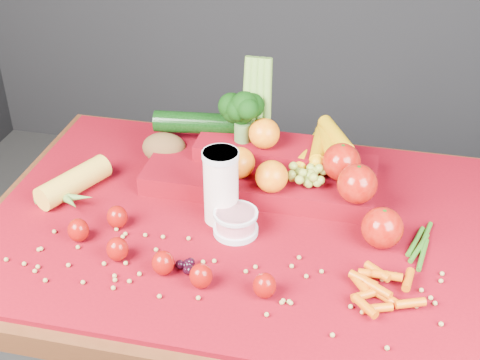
% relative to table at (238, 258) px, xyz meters
% --- Properties ---
extents(table, '(1.10, 0.80, 0.75)m').
position_rel_table_xyz_m(table, '(0.00, 0.00, 0.00)').
color(table, '#3D1D0D').
rests_on(table, ground).
extents(red_cloth, '(1.05, 0.75, 0.01)m').
position_rel_table_xyz_m(red_cloth, '(0.00, 0.00, 0.10)').
color(red_cloth, '#6E030E').
rests_on(red_cloth, table).
extents(milk_glass, '(0.08, 0.08, 0.16)m').
position_rel_table_xyz_m(milk_glass, '(-0.03, -0.00, 0.20)').
color(milk_glass, silver).
rests_on(milk_glass, red_cloth).
extents(yogurt_bowl, '(0.09, 0.09, 0.05)m').
position_rel_table_xyz_m(yogurt_bowl, '(0.01, -0.04, 0.13)').
color(yogurt_bowl, silver).
rests_on(yogurt_bowl, red_cloth).
extents(strawberry_scatter, '(0.44, 0.18, 0.05)m').
position_rel_table_xyz_m(strawberry_scatter, '(-0.13, -0.17, 0.13)').
color(strawberry_scatter, '#8F0001').
rests_on(strawberry_scatter, red_cloth).
extents(dark_grape_cluster, '(0.06, 0.05, 0.03)m').
position_rel_table_xyz_m(dark_grape_cluster, '(-0.07, -0.19, 0.12)').
color(dark_grape_cluster, black).
rests_on(dark_grape_cluster, red_cloth).
extents(soybean_scatter, '(0.84, 0.24, 0.01)m').
position_rel_table_xyz_m(soybean_scatter, '(0.00, -0.20, 0.11)').
color(soybean_scatter, '#9E8844').
rests_on(soybean_scatter, red_cloth).
extents(corn_ear, '(0.24, 0.26, 0.06)m').
position_rel_table_xyz_m(corn_ear, '(-0.38, -0.01, 0.13)').
color(corn_ear, '#F2BA46').
rests_on(corn_ear, red_cloth).
extents(potato, '(0.11, 0.08, 0.07)m').
position_rel_table_xyz_m(potato, '(-0.23, 0.19, 0.14)').
color(potato, '#55351E').
rests_on(potato, red_cloth).
extents(baby_carrot_pile, '(0.18, 0.18, 0.03)m').
position_rel_table_xyz_m(baby_carrot_pile, '(0.32, -0.18, 0.12)').
color(baby_carrot_pile, '#C25006').
rests_on(baby_carrot_pile, red_cloth).
extents(green_bean_pile, '(0.14, 0.12, 0.01)m').
position_rel_table_xyz_m(green_bean_pile, '(0.37, -0.01, 0.11)').
color(green_bean_pile, '#275E15').
rests_on(green_bean_pile, red_cloth).
extents(produce_mound, '(0.60, 0.36, 0.27)m').
position_rel_table_xyz_m(produce_mound, '(0.05, 0.15, 0.17)').
color(produce_mound, '#6E030E').
rests_on(produce_mound, red_cloth).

